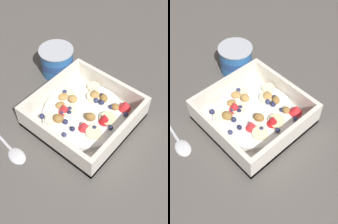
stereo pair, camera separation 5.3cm
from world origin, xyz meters
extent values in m
plane|color=#56514C|center=(0.00, 0.00, 0.00)|extent=(2.40, 2.40, 0.00)
cube|color=white|center=(0.01, -0.01, 0.01)|extent=(0.21, 0.21, 0.01)
cube|color=white|center=(0.01, -0.11, 0.03)|extent=(0.21, 0.01, 0.06)
cube|color=white|center=(0.01, 0.09, 0.03)|extent=(0.21, 0.01, 0.06)
cube|color=white|center=(-0.10, -0.01, 0.03)|extent=(0.01, 0.19, 0.06)
cube|color=white|center=(0.11, -0.01, 0.03)|extent=(0.01, 0.19, 0.06)
cylinder|color=white|center=(0.01, -0.01, 0.02)|extent=(0.19, 0.19, 0.02)
cylinder|color=#F7EFC6|center=(0.06, 0.00, 0.03)|extent=(0.04, 0.04, 0.01)
cylinder|color=#F4EAB7|center=(-0.02, -0.06, 0.03)|extent=(0.05, 0.05, 0.01)
cylinder|color=beige|center=(0.03, -0.06, 0.03)|extent=(0.05, 0.05, 0.01)
cylinder|color=#F7EFC6|center=(-0.06, 0.03, 0.03)|extent=(0.04, 0.04, 0.01)
cylinder|color=#F4EAB7|center=(0.08, 0.02, 0.03)|extent=(0.04, 0.04, 0.01)
cylinder|color=#F7EFC6|center=(-0.01, 0.02, 0.03)|extent=(0.05, 0.05, 0.01)
cylinder|color=#F4EAB7|center=(0.02, 0.05, 0.03)|extent=(0.04, 0.04, 0.01)
cone|color=red|center=(0.02, -0.06, 0.04)|extent=(0.04, 0.04, 0.03)
cone|color=red|center=(0.08, -0.08, 0.04)|extent=(0.04, 0.04, 0.02)
cone|color=red|center=(-0.03, -0.04, 0.04)|extent=(0.03, 0.03, 0.02)
cone|color=red|center=(-0.02, 0.02, 0.04)|extent=(0.04, 0.04, 0.03)
sphere|color=#23284C|center=(-0.04, 0.00, 0.03)|extent=(0.01, 0.01, 0.01)
sphere|color=navy|center=(-0.03, 0.02, 0.03)|extent=(0.01, 0.01, 0.01)
sphere|color=navy|center=(0.05, -0.01, 0.03)|extent=(0.01, 0.01, 0.01)
sphere|color=#191E3D|center=(0.08, -0.08, 0.03)|extent=(0.01, 0.01, 0.01)
sphere|color=#23284C|center=(-0.07, 0.05, 0.03)|extent=(0.01, 0.01, 0.01)
sphere|color=#23284C|center=(0.05, -0.03, 0.03)|extent=(0.01, 0.01, 0.01)
sphere|color=#23284C|center=(-0.01, -0.06, 0.03)|extent=(0.01, 0.01, 0.01)
sphere|color=#23284C|center=(0.07, -0.01, 0.03)|extent=(0.01, 0.01, 0.01)
sphere|color=#23284C|center=(-0.01, 0.02, 0.03)|extent=(0.01, 0.01, 0.01)
sphere|color=#191E3D|center=(-0.02, 0.01, 0.03)|extent=(0.01, 0.01, 0.01)
sphere|color=#23284C|center=(0.06, -0.05, 0.03)|extent=(0.01, 0.01, 0.01)
sphere|color=#191E3D|center=(-0.05, -0.02, 0.03)|extent=(0.01, 0.01, 0.01)
sphere|color=#23284C|center=(0.01, -0.09, 0.03)|extent=(0.01, 0.01, 0.01)
sphere|color=navy|center=(-0.07, -0.02, 0.03)|extent=(0.01, 0.01, 0.01)
sphere|color=navy|center=(0.02, 0.06, 0.03)|extent=(0.01, 0.01, 0.01)
sphere|color=navy|center=(0.06, -0.09, 0.03)|extent=(0.01, 0.01, 0.01)
ellipsoid|color=tan|center=(0.06, 0.00, 0.03)|extent=(0.03, 0.03, 0.01)
ellipsoid|color=olive|center=(0.06, -0.02, 0.04)|extent=(0.03, 0.03, 0.02)
ellipsoid|color=olive|center=(0.06, -0.06, 0.03)|extent=(0.02, 0.02, 0.01)
ellipsoid|color=olive|center=(-0.05, 0.02, 0.04)|extent=(0.03, 0.03, 0.02)
ellipsoid|color=tan|center=(0.02, 0.03, 0.04)|extent=(0.02, 0.02, 0.02)
ellipsoid|color=tan|center=(0.01, 0.05, 0.03)|extent=(0.03, 0.03, 0.01)
ellipsoid|color=#AD7F42|center=(-0.01, 0.04, 0.03)|extent=(0.03, 0.02, 0.01)
ellipsoid|color=olive|center=(0.00, -0.04, 0.04)|extent=(0.03, 0.03, 0.02)
ellipsoid|color=silver|center=(-0.16, 0.04, 0.00)|extent=(0.04, 0.05, 0.01)
cylinder|color=#3370B7|center=(0.09, 0.15, 0.04)|extent=(0.09, 0.09, 0.07)
cylinder|color=#2D5193|center=(0.09, 0.15, 0.04)|extent=(0.09, 0.09, 0.02)
cylinder|color=#B7BCC6|center=(0.09, 0.15, 0.07)|extent=(0.09, 0.09, 0.00)
camera|label=1|loc=(-0.30, -0.26, 0.51)|focal=43.65mm
camera|label=2|loc=(-0.26, -0.30, 0.51)|focal=43.65mm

